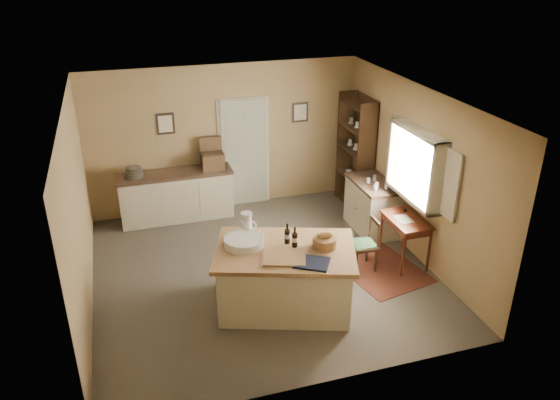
% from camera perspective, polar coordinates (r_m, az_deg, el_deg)
% --- Properties ---
extents(ground, '(5.00, 5.00, 0.00)m').
position_cam_1_polar(ground, '(8.50, -1.91, -7.39)').
color(ground, brown).
rests_on(ground, ground).
extents(wall_back, '(5.00, 0.10, 2.70)m').
position_cam_1_polar(wall_back, '(10.13, -5.79, 6.47)').
color(wall_back, olive).
rests_on(wall_back, ground).
extents(wall_front, '(5.00, 0.10, 2.70)m').
position_cam_1_polar(wall_front, '(5.77, 4.56, -8.80)').
color(wall_front, olive).
rests_on(wall_front, ground).
extents(wall_left, '(0.10, 5.00, 2.70)m').
position_cam_1_polar(wall_left, '(7.67, -20.39, -1.36)').
color(wall_left, olive).
rests_on(wall_left, ground).
extents(wall_right, '(0.10, 5.00, 2.70)m').
position_cam_1_polar(wall_right, '(8.79, 13.91, 2.87)').
color(wall_right, olive).
rests_on(wall_right, ground).
extents(ceiling, '(5.00, 5.00, 0.00)m').
position_cam_1_polar(ceiling, '(7.41, -2.21, 10.52)').
color(ceiling, silver).
rests_on(ceiling, wall_back).
extents(door, '(0.97, 0.06, 2.11)m').
position_cam_1_polar(door, '(10.27, -3.77, 5.06)').
color(door, '#A2A18B').
rests_on(door, ground).
extents(framed_prints, '(2.82, 0.02, 0.38)m').
position_cam_1_polar(framed_prints, '(10.04, -4.72, 8.55)').
color(framed_prints, black).
rests_on(framed_prints, ground).
extents(window, '(0.25, 1.99, 1.12)m').
position_cam_1_polar(window, '(8.52, 14.26, 3.57)').
color(window, '#B8AF90').
rests_on(window, ground).
extents(work_island, '(2.14, 1.74, 1.20)m').
position_cam_1_polar(work_island, '(7.49, 0.46, -7.94)').
color(work_island, '#B8AF90').
rests_on(work_island, ground).
extents(sideboard, '(2.03, 0.58, 1.18)m').
position_cam_1_polar(sideboard, '(10.04, -10.74, 0.63)').
color(sideboard, '#B8AF90').
rests_on(sideboard, ground).
extents(rug, '(1.40, 1.79, 0.01)m').
position_cam_1_polar(rug, '(8.74, 10.01, -6.79)').
color(rug, '#491910').
rests_on(rug, ground).
extents(writing_desk, '(0.51, 0.83, 0.82)m').
position_cam_1_polar(writing_desk, '(8.61, 13.02, -2.52)').
color(writing_desk, '#3A160C').
rests_on(writing_desk, ground).
extents(desk_chair, '(0.39, 0.39, 0.81)m').
position_cam_1_polar(desk_chair, '(8.45, 8.66, -4.69)').
color(desk_chair, black).
rests_on(desk_chair, ground).
extents(right_cabinet, '(0.61, 1.10, 0.99)m').
position_cam_1_polar(right_cabinet, '(9.61, 9.58, -0.59)').
color(right_cabinet, '#B8AF90').
rests_on(right_cabinet, ground).
extents(shelving_unit, '(0.36, 0.96, 2.12)m').
position_cam_1_polar(shelving_unit, '(10.28, 8.13, 4.91)').
color(shelving_unit, black).
rests_on(shelving_unit, ground).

